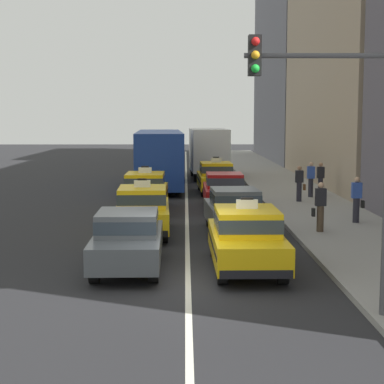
{
  "coord_description": "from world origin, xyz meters",
  "views": [
    {
      "loc": [
        -0.07,
        -15.25,
        4.05
      ],
      "look_at": [
        0.18,
        8.16,
        1.3
      ],
      "focal_mm": 59.96,
      "sensor_mm": 36.0,
      "label": 1
    }
  ],
  "objects_px": {
    "sedan_right_third": "(224,190)",
    "taxi_right_fourth": "(216,177)",
    "sedan_right_second": "(235,210)",
    "taxi_left_third": "(145,191)",
    "pedestrian_trailing": "(357,200)",
    "pedestrian_near_crosswalk": "(299,184)",
    "pedestrian_far_corner": "(320,179)",
    "bus_left_fourth": "(159,156)",
    "pedestrian_by_storefront": "(320,207)",
    "box_truck_right_fifth": "(208,151)",
    "pedestrian_mid_block": "(311,179)",
    "sedan_left_nearest": "(128,238)",
    "taxi_left_fifth": "(162,161)",
    "taxi_left_second": "(143,209)",
    "traffic_light_pole": "(339,129)",
    "taxi_right_nearest": "(246,237)"
  },
  "relations": [
    {
      "from": "sedan_right_third",
      "to": "pedestrian_by_storefront",
      "type": "distance_m",
      "value": 7.22
    },
    {
      "from": "taxi_left_second",
      "to": "pedestrian_near_crosswalk",
      "type": "xyz_separation_m",
      "value": [
        6.77,
        7.57,
        0.1
      ]
    },
    {
      "from": "pedestrian_far_corner",
      "to": "traffic_light_pole",
      "type": "distance_m",
      "value": 20.01
    },
    {
      "from": "taxi_left_fifth",
      "to": "sedan_right_third",
      "type": "height_order",
      "value": "taxi_left_fifth"
    },
    {
      "from": "sedan_left_nearest",
      "to": "pedestrian_near_crosswalk",
      "type": "bearing_deg",
      "value": 61.75
    },
    {
      "from": "pedestrian_near_crosswalk",
      "to": "pedestrian_far_corner",
      "type": "xyz_separation_m",
      "value": [
        1.46,
        2.3,
        0.0
      ]
    },
    {
      "from": "sedan_left_nearest",
      "to": "taxi_right_nearest",
      "type": "relative_size",
      "value": 0.95
    },
    {
      "from": "taxi_right_fourth",
      "to": "pedestrian_by_storefront",
      "type": "relative_size",
      "value": 2.72
    },
    {
      "from": "taxi_left_second",
      "to": "pedestrian_by_storefront",
      "type": "xyz_separation_m",
      "value": [
        6.07,
        -0.3,
        0.12
      ]
    },
    {
      "from": "taxi_left_fifth",
      "to": "taxi_right_nearest",
      "type": "xyz_separation_m",
      "value": [
        3.26,
        -29.12,
        0.0
      ]
    },
    {
      "from": "taxi_right_fourth",
      "to": "traffic_light_pole",
      "type": "height_order",
      "value": "traffic_light_pole"
    },
    {
      "from": "taxi_right_fourth",
      "to": "sedan_left_nearest",
      "type": "bearing_deg",
      "value": -100.44
    },
    {
      "from": "pedestrian_mid_block",
      "to": "pedestrian_by_storefront",
      "type": "height_order",
      "value": "pedestrian_mid_block"
    },
    {
      "from": "taxi_left_fifth",
      "to": "pedestrian_trailing",
      "type": "bearing_deg",
      "value": -70.34
    },
    {
      "from": "box_truck_right_fifth",
      "to": "pedestrian_near_crosswalk",
      "type": "height_order",
      "value": "box_truck_right_fifth"
    },
    {
      "from": "taxi_right_fourth",
      "to": "pedestrian_near_crosswalk",
      "type": "relative_size",
      "value": 2.79
    },
    {
      "from": "sedan_left_nearest",
      "to": "taxi_left_second",
      "type": "height_order",
      "value": "taxi_left_second"
    },
    {
      "from": "taxi_left_third",
      "to": "sedan_right_third",
      "type": "distance_m",
      "value": 3.53
    },
    {
      "from": "taxi_right_fourth",
      "to": "pedestrian_trailing",
      "type": "bearing_deg",
      "value": -65.63
    },
    {
      "from": "taxi_left_third",
      "to": "taxi_right_nearest",
      "type": "bearing_deg",
      "value": -72.81
    },
    {
      "from": "box_truck_right_fifth",
      "to": "pedestrian_near_crosswalk",
      "type": "xyz_separation_m",
      "value": [
        3.79,
        -13.02,
        -0.8
      ]
    },
    {
      "from": "sedan_right_second",
      "to": "pedestrian_near_crosswalk",
      "type": "distance_m",
      "value": 8.24
    },
    {
      "from": "sedan_right_third",
      "to": "taxi_right_fourth",
      "type": "relative_size",
      "value": 0.93
    },
    {
      "from": "taxi_left_fifth",
      "to": "pedestrian_mid_block",
      "type": "bearing_deg",
      "value": -62.15
    },
    {
      "from": "box_truck_right_fifth",
      "to": "taxi_left_fifth",
      "type": "bearing_deg",
      "value": 133.18
    },
    {
      "from": "sedan_left_nearest",
      "to": "taxi_left_third",
      "type": "relative_size",
      "value": 0.95
    },
    {
      "from": "box_truck_right_fifth",
      "to": "pedestrian_by_storefront",
      "type": "height_order",
      "value": "box_truck_right_fifth"
    },
    {
      "from": "bus_left_fourth",
      "to": "traffic_light_pole",
      "type": "xyz_separation_m",
      "value": [
        4.45,
        -24.74,
        2.0
      ]
    },
    {
      "from": "bus_left_fourth",
      "to": "pedestrian_trailing",
      "type": "bearing_deg",
      "value": -60.02
    },
    {
      "from": "taxi_right_fourth",
      "to": "pedestrian_trailing",
      "type": "distance_m",
      "value": 11.45
    },
    {
      "from": "taxi_left_third",
      "to": "taxi_right_fourth",
      "type": "bearing_deg",
      "value": 62.31
    },
    {
      "from": "bus_left_fourth",
      "to": "pedestrian_mid_block",
      "type": "relative_size",
      "value": 6.59
    },
    {
      "from": "bus_left_fourth",
      "to": "sedan_right_second",
      "type": "relative_size",
      "value": 2.57
    },
    {
      "from": "sedan_right_second",
      "to": "sedan_right_third",
      "type": "relative_size",
      "value": 1.02
    },
    {
      "from": "taxi_left_second",
      "to": "sedan_right_second",
      "type": "distance_m",
      "value": 3.19
    },
    {
      "from": "pedestrian_trailing",
      "to": "pedestrian_far_corner",
      "type": "height_order",
      "value": "pedestrian_trailing"
    },
    {
      "from": "taxi_right_fourth",
      "to": "traffic_light_pole",
      "type": "distance_m",
      "value": 21.81
    },
    {
      "from": "box_truck_right_fifth",
      "to": "pedestrian_mid_block",
      "type": "relative_size",
      "value": 4.12
    },
    {
      "from": "sedan_left_nearest",
      "to": "taxi_left_second",
      "type": "xyz_separation_m",
      "value": [
        0.05,
        5.13,
        0.03
      ]
    },
    {
      "from": "sedan_right_second",
      "to": "pedestrian_by_storefront",
      "type": "xyz_separation_m",
      "value": [
        2.89,
        -0.45,
        0.15
      ]
    },
    {
      "from": "bus_left_fourth",
      "to": "taxi_right_fourth",
      "type": "distance_m",
      "value": 4.55
    },
    {
      "from": "taxi_left_third",
      "to": "pedestrian_trailing",
      "type": "height_order",
      "value": "taxi_left_third"
    },
    {
      "from": "taxi_right_nearest",
      "to": "pedestrian_by_storefront",
      "type": "distance_m",
      "value": 5.72
    },
    {
      "from": "sedan_left_nearest",
      "to": "pedestrian_far_corner",
      "type": "bearing_deg",
      "value": 61.08
    },
    {
      "from": "sedan_right_second",
      "to": "taxi_right_fourth",
      "type": "relative_size",
      "value": 0.95
    },
    {
      "from": "sedan_right_second",
      "to": "pedestrian_near_crosswalk",
      "type": "xyz_separation_m",
      "value": [
        3.58,
        7.42,
        0.13
      ]
    },
    {
      "from": "taxi_left_second",
      "to": "pedestrian_mid_block",
      "type": "height_order",
      "value": "taxi_left_second"
    },
    {
      "from": "sedan_right_second",
      "to": "pedestrian_mid_block",
      "type": "relative_size",
      "value": 2.57
    },
    {
      "from": "sedan_right_second",
      "to": "taxi_right_fourth",
      "type": "bearing_deg",
      "value": 90.42
    },
    {
      "from": "sedan_left_nearest",
      "to": "taxi_left_fifth",
      "type": "relative_size",
      "value": 0.95
    }
  ]
}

